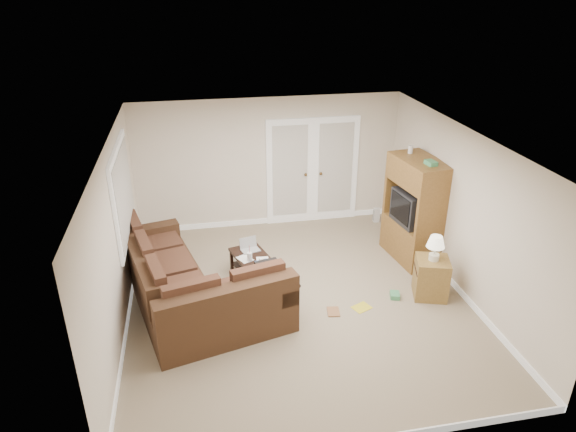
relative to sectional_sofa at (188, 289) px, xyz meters
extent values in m
plane|color=gray|center=(1.62, -0.07, -0.35)|extent=(5.50, 5.50, 0.00)
cube|color=silver|center=(1.62, -0.07, 2.15)|extent=(5.00, 5.50, 0.02)
cube|color=silver|center=(-0.88, -0.07, 0.90)|extent=(0.02, 5.50, 2.50)
cube|color=silver|center=(4.12, -0.07, 0.90)|extent=(0.02, 5.50, 2.50)
cube|color=silver|center=(1.62, 2.68, 0.90)|extent=(5.00, 0.02, 2.50)
cube|color=silver|center=(1.62, -2.82, 0.90)|extent=(5.00, 0.02, 2.50)
cube|color=white|center=(2.02, 2.65, 0.67)|extent=(0.90, 0.04, 2.13)
cube|color=white|center=(2.92, 2.65, 0.67)|extent=(0.90, 0.04, 2.13)
cube|color=silver|center=(2.02, 2.63, 0.72)|extent=(0.68, 0.02, 1.80)
cube|color=silver|center=(2.92, 2.63, 0.72)|extent=(0.68, 0.02, 1.80)
cube|color=white|center=(-0.85, 0.93, 1.20)|extent=(0.04, 1.92, 1.42)
cube|color=silver|center=(-0.83, 0.93, 1.20)|extent=(0.02, 1.74, 1.24)
cube|color=#432A19|center=(-0.33, 0.48, -0.13)|extent=(1.52, 2.60, 0.45)
cube|color=#432A19|center=(-0.67, 0.39, 0.32)|extent=(0.84, 2.43, 0.46)
cube|color=#432A19|center=(-0.59, 1.53, 0.21)|extent=(0.99, 0.48, 0.23)
cube|color=#4E2E1F|center=(-0.25, 0.50, 0.16)|extent=(1.19, 2.42, 0.13)
cube|color=#432A19|center=(0.43, -0.59, -0.13)|extent=(2.08, 1.39, 0.45)
cube|color=#432A19|center=(0.52, -0.93, 0.32)|extent=(1.91, 0.71, 0.46)
cube|color=#432A19|center=(1.23, -0.39, 0.21)|extent=(0.48, 0.99, 0.23)
cube|color=#4E2E1F|center=(0.41, -0.51, 0.16)|extent=(1.90, 1.06, 0.13)
cube|color=black|center=(1.23, -0.39, 0.34)|extent=(0.54, 0.90, 0.03)
cube|color=#B61318|center=(1.18, -0.16, 0.36)|extent=(0.36, 0.21, 0.02)
cube|color=black|center=(1.04, 0.61, 0.03)|extent=(0.75, 1.10, 0.05)
cube|color=black|center=(1.04, 0.61, -0.22)|extent=(0.66, 1.01, 0.03)
cylinder|color=silver|center=(0.96, 0.54, 0.13)|extent=(0.08, 0.08, 0.15)
cylinder|color=#B61318|center=(0.96, 0.54, 0.26)|extent=(0.01, 0.01, 0.13)
cube|color=#3562AE|center=(1.13, 0.35, 0.10)|extent=(0.22, 0.16, 0.08)
cube|color=white|center=(1.06, 0.52, 0.06)|extent=(0.46, 0.61, 0.00)
cube|color=brown|center=(3.82, 0.86, -0.02)|extent=(0.76, 1.19, 0.67)
cube|color=brown|center=(3.82, 0.86, 1.21)|extent=(0.76, 1.19, 0.45)
cube|color=black|center=(3.80, 0.86, 0.60)|extent=(0.62, 0.74, 0.56)
cube|color=black|center=(3.52, 0.82, 0.62)|extent=(0.09, 0.58, 0.45)
cube|color=#43945F|center=(3.85, 0.59, 1.47)|extent=(0.16, 0.22, 0.07)
cylinder|color=silver|center=(3.77, 1.20, 1.50)|extent=(0.08, 0.08, 0.13)
cube|color=olive|center=(3.62, -0.33, -0.04)|extent=(0.60, 0.60, 0.63)
cylinder|color=silver|center=(3.62, -0.33, 0.32)|extent=(0.15, 0.15, 0.10)
cylinder|color=silver|center=(3.62, -0.33, 0.44)|extent=(0.03, 0.03, 0.13)
cone|color=white|center=(3.62, -0.33, 0.58)|extent=(0.27, 0.27, 0.17)
cube|color=silver|center=(3.72, 2.33, -0.21)|extent=(0.12, 0.10, 0.29)
cube|color=gold|center=(2.50, -0.45, -0.35)|extent=(0.33, 0.30, 0.01)
cube|color=#43945F|center=(3.08, -0.28, -0.32)|extent=(0.18, 0.22, 0.07)
imported|color=brown|center=(1.97, -0.47, -0.34)|extent=(0.21, 0.27, 0.02)
camera|label=1|loc=(0.23, -6.44, 4.11)|focal=32.00mm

